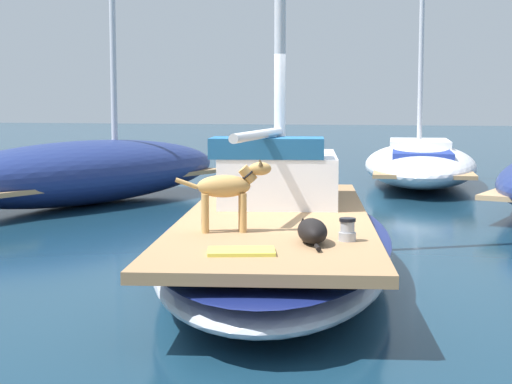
# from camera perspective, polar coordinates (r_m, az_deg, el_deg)

# --- Properties ---
(ground_plane) EXTENTS (120.00, 120.00, 0.00)m
(ground_plane) POSITION_cam_1_polar(r_m,az_deg,el_deg) (9.39, 1.43, -5.49)
(ground_plane) COLOR #143347
(sailboat_main) EXTENTS (3.70, 7.56, 0.66)m
(sailboat_main) POSITION_cam_1_polar(r_m,az_deg,el_deg) (9.32, 1.44, -3.47)
(sailboat_main) COLOR #B2B7C1
(sailboat_main) RESTS_ON ground
(cabin_house) EXTENTS (1.75, 2.43, 0.84)m
(cabin_house) POSITION_cam_1_polar(r_m,az_deg,el_deg) (10.35, 1.62, 1.24)
(cabin_house) COLOR silver
(cabin_house) RESTS_ON sailboat_main
(dog_tan) EXTENTS (0.91, 0.40, 0.70)m
(dog_tan) POSITION_cam_1_polar(r_m,az_deg,el_deg) (7.91, -1.93, 0.24)
(dog_tan) COLOR tan
(dog_tan) RESTS_ON sailboat_main
(dog_black) EXTENTS (0.42, 0.94, 0.22)m
(dog_black) POSITION_cam_1_polar(r_m,az_deg,el_deg) (7.35, 3.92, -2.72)
(dog_black) COLOR black
(dog_black) RESTS_ON sailboat_main
(deck_winch) EXTENTS (0.16, 0.16, 0.21)m
(deck_winch) POSITION_cam_1_polar(r_m,az_deg,el_deg) (7.46, 6.40, -2.68)
(deck_winch) COLOR #B7B7BC
(deck_winch) RESTS_ON sailboat_main
(deck_towel) EXTENTS (0.64, 0.50, 0.03)m
(deck_towel) POSITION_cam_1_polar(r_m,az_deg,el_deg) (6.83, -1.03, -4.17)
(deck_towel) COLOR #D8D14C
(deck_towel) RESTS_ON sailboat_main
(moored_boat_port_side) EXTENTS (4.40, 7.30, 7.08)m
(moored_boat_port_side) POSITION_cam_1_polar(r_m,az_deg,el_deg) (15.76, -11.61, 1.45)
(moored_boat_port_side) COLOR navy
(moored_boat_port_side) RESTS_ON ground
(moored_boat_far_astern) EXTENTS (3.04, 7.67, 7.41)m
(moored_boat_far_astern) POSITION_cam_1_polar(r_m,az_deg,el_deg) (19.63, 11.36, 2.06)
(moored_boat_far_astern) COLOR white
(moored_boat_far_astern) RESTS_ON ground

